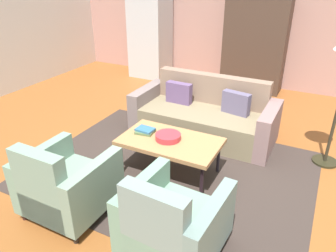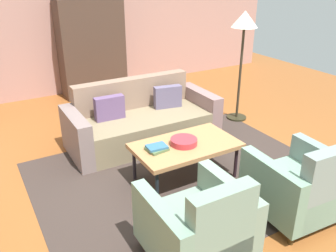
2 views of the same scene
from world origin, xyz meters
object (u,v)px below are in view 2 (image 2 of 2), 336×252
at_px(book_stack, 157,148).
at_px(cabinet, 92,48).
at_px(coffee_table, 186,147).
at_px(couch, 141,122).
at_px(floor_lamp, 244,30).
at_px(fruit_bowl, 184,142).
at_px(armchair_right, 301,187).
at_px(armchair_left, 200,229).

xyz_separation_m(book_stack, cabinet, (0.48, 3.50, 0.41)).
bearing_deg(book_stack, coffee_table, -4.54).
height_order(couch, floor_lamp, floor_lamp).
bearing_deg(coffee_table, couch, 89.98).
xyz_separation_m(coffee_table, book_stack, (-0.36, 0.03, 0.07)).
relative_size(fruit_bowl, cabinet, 0.17).
bearing_deg(book_stack, armchair_right, -51.28).
height_order(fruit_bowl, cabinet, cabinet).
distance_m(coffee_table, fruit_bowl, 0.08).
height_order(book_stack, floor_lamp, floor_lamp).
height_order(armchair_right, cabinet, cabinet).
bearing_deg(book_stack, armchair_left, -101.28).
xyz_separation_m(couch, armchair_right, (0.60, -2.35, 0.06)).
height_order(fruit_bowl, book_stack, fruit_bowl).
bearing_deg(cabinet, armchair_left, -98.77).
distance_m(coffee_table, floor_lamp, 2.30).
xyz_separation_m(armchair_left, cabinet, (0.72, 4.69, 0.56)).
distance_m(armchair_left, floor_lamp, 3.44).
distance_m(couch, book_stack, 1.23).
relative_size(coffee_table, armchair_left, 1.36).
relative_size(coffee_table, fruit_bowl, 3.89).
bearing_deg(cabinet, book_stack, -97.90).
distance_m(armchair_right, floor_lamp, 2.78).
distance_m(armchair_right, fruit_bowl, 1.33).
bearing_deg(coffee_table, armchair_left, -117.24).
bearing_deg(fruit_bowl, book_stack, 175.09).
height_order(couch, armchair_right, armchair_right).
bearing_deg(couch, coffee_table, 90.27).
bearing_deg(couch, cabinet, -92.71).
bearing_deg(fruit_bowl, coffee_table, 0.00).
distance_m(fruit_bowl, floor_lamp, 2.29).
xyz_separation_m(coffee_table, armchair_left, (-0.60, -1.17, -0.08)).
relative_size(armchair_right, book_stack, 3.69).
distance_m(couch, floor_lamp, 2.08).
relative_size(couch, armchair_left, 2.39).
relative_size(couch, armchair_right, 2.39).
distance_m(armchair_left, cabinet, 4.78).
relative_size(book_stack, cabinet, 0.13).
height_order(coffee_table, armchair_left, armchair_left).
height_order(armchair_right, book_stack, armchair_right).
height_order(couch, fruit_bowl, couch).
bearing_deg(fruit_bowl, floor_lamp, 32.53).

